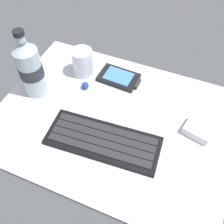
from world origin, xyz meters
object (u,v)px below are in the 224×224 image
object	(u,v)px
handheld_device	(119,78)
water_bottle	(30,68)
juice_cup	(83,63)
trackball_mouse	(85,85)
keyboard	(103,141)
charger_block	(199,130)

from	to	relation	value
handheld_device	water_bottle	world-z (taller)	water_bottle
juice_cup	water_bottle	size ratio (longest dim) A/B	0.41
trackball_mouse	keyboard	bearing A→B (deg)	-50.46
juice_cup	charger_block	xyz separation A→B (cm)	(37.89, -8.94, -2.71)
juice_cup	water_bottle	xyz separation A→B (cm)	(-9.37, -12.26, 5.10)
water_bottle	charger_block	world-z (taller)	water_bottle
charger_block	trackball_mouse	distance (cm)	34.60
keyboard	trackball_mouse	distance (cm)	19.92
trackball_mouse	water_bottle	bearing A→B (deg)	-153.53
handheld_device	juice_cup	distance (cm)	11.99
keyboard	charger_block	size ratio (longest dim) A/B	4.24
handheld_device	charger_block	size ratio (longest dim) A/B	1.87
keyboard	handheld_device	size ratio (longest dim) A/B	2.27
handheld_device	charger_block	xyz separation A→B (cm)	(26.42, -10.36, 0.47)
water_bottle	charger_block	distance (cm)	48.02
juice_cup	trackball_mouse	bearing A→B (deg)	-59.81
water_bottle	handheld_device	bearing A→B (deg)	33.28
handheld_device	water_bottle	xyz separation A→B (cm)	(-20.84, -13.68, 8.28)
charger_block	trackball_mouse	xyz separation A→B (cm)	(-34.46, 3.05, -0.10)
water_bottle	juice_cup	bearing A→B (deg)	52.61
keyboard	handheld_device	world-z (taller)	keyboard
handheld_device	water_bottle	size ratio (longest dim) A/B	0.63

